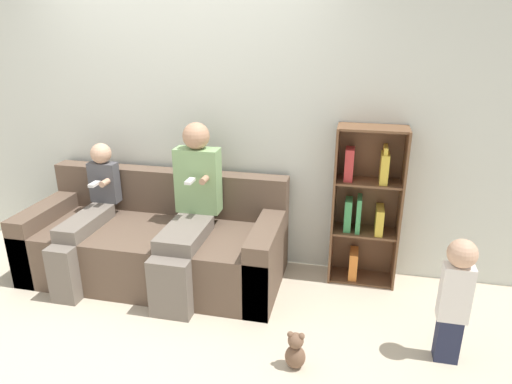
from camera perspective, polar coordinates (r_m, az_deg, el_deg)
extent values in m
plane|color=beige|center=(3.66, -13.57, -14.34)|extent=(14.00, 14.00, 0.00)
cube|color=silver|center=(4.04, -8.70, 9.11)|extent=(10.00, 0.06, 2.55)
cube|color=brown|center=(3.92, -12.99, -7.87)|extent=(2.13, 0.73, 0.46)
cube|color=brown|center=(4.20, -10.61, -2.77)|extent=(2.13, 0.17, 0.84)
cube|color=brown|center=(4.37, -24.65, -5.23)|extent=(0.19, 0.73, 0.59)
cube|color=brown|center=(3.60, 1.17, -8.75)|extent=(0.19, 0.73, 0.59)
cube|color=#70665B|center=(3.45, -10.71, -11.81)|extent=(0.31, 0.12, 0.46)
cube|color=#70665B|center=(3.58, -8.93, -5.25)|extent=(0.31, 0.55, 0.11)
cube|color=#84AD70|center=(3.77, -7.25, 1.46)|extent=(0.36, 0.16, 0.54)
sphere|color=tan|center=(3.67, -7.50, 6.96)|extent=(0.22, 0.22, 0.22)
cylinder|color=tan|center=(3.60, -6.50, 1.50)|extent=(0.05, 0.10, 0.05)
cube|color=white|center=(3.59, -8.26, 1.35)|extent=(0.05, 0.12, 0.02)
cube|color=#70665B|center=(3.86, -22.94, -9.54)|extent=(0.21, 0.12, 0.46)
cube|color=#70665B|center=(3.99, -20.60, -3.61)|extent=(0.21, 0.60, 0.11)
cube|color=#4C4C51|center=(4.19, -18.42, 1.17)|extent=(0.25, 0.11, 0.35)
sphere|color=tan|center=(4.12, -18.82, 4.59)|extent=(0.18, 0.18, 0.18)
cylinder|color=tan|center=(4.06, -18.39, 1.10)|extent=(0.05, 0.10, 0.05)
cube|color=white|center=(4.06, -19.57, 0.93)|extent=(0.05, 0.12, 0.02)
cube|color=#232842|center=(3.30, 22.81, -16.55)|extent=(0.15, 0.11, 0.31)
cube|color=white|center=(3.11, 23.67, -11.48)|extent=(0.18, 0.11, 0.37)
sphere|color=tan|center=(2.99, 24.40, -7.02)|extent=(0.18, 0.18, 0.18)
cube|color=brown|center=(3.77, 9.70, -1.58)|extent=(0.02, 0.28, 1.31)
cube|color=brown|center=(3.79, 17.54, -2.18)|extent=(0.02, 0.28, 1.31)
cube|color=brown|center=(3.90, 13.63, -1.17)|extent=(0.54, 0.02, 1.31)
cube|color=brown|center=(4.06, 12.87, -10.37)|extent=(0.50, 0.25, 0.02)
cube|color=brown|center=(3.86, 13.36, -4.85)|extent=(0.50, 0.25, 0.02)
cube|color=brown|center=(3.70, 13.90, 1.21)|extent=(0.50, 0.25, 0.02)
cube|color=brown|center=(3.59, 14.48, 7.73)|extent=(0.50, 0.25, 0.02)
cube|color=gold|center=(3.66, 15.73, 3.36)|extent=(0.03, 0.16, 0.29)
cube|color=#C63838|center=(3.66, 11.58, 3.44)|extent=(0.07, 0.15, 0.26)
cube|color=#429956|center=(3.79, 12.70, -2.66)|extent=(0.04, 0.18, 0.29)
cube|color=gold|center=(3.67, 15.74, 2.94)|extent=(0.06, 0.19, 0.23)
cube|color=#429956|center=(3.80, 11.43, -2.75)|extent=(0.06, 0.15, 0.27)
cube|color=orange|center=(3.99, 12.06, -8.73)|extent=(0.07, 0.19, 0.24)
cube|color=gold|center=(3.82, 15.16, -3.38)|extent=(0.06, 0.21, 0.22)
ellipsoid|color=brown|center=(3.05, 4.91, -19.83)|extent=(0.13, 0.11, 0.16)
sphere|color=brown|center=(2.97, 4.99, -18.02)|extent=(0.10, 0.10, 0.10)
sphere|color=brown|center=(2.95, 4.31, -17.34)|extent=(0.04, 0.04, 0.04)
sphere|color=brown|center=(2.95, 5.72, -17.49)|extent=(0.04, 0.04, 0.04)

